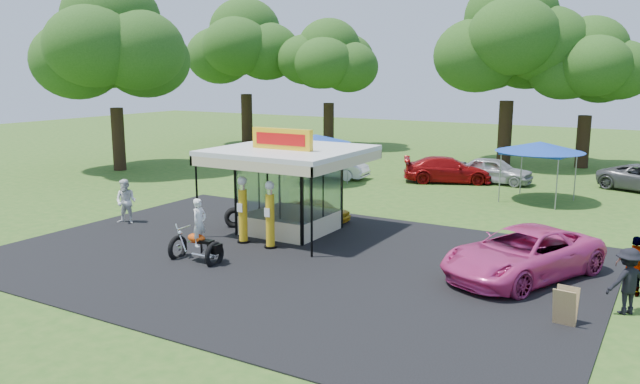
# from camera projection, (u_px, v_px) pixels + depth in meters

# --- Properties ---
(ground) EXTENTS (120.00, 120.00, 0.00)m
(ground) POSITION_uv_depth(u_px,v_px,m) (257.00, 275.00, 19.64)
(ground) COLOR #2D581B
(ground) RESTS_ON ground
(asphalt_apron) EXTENTS (20.00, 14.00, 0.04)m
(asphalt_apron) POSITION_uv_depth(u_px,v_px,m) (291.00, 258.00, 21.33)
(asphalt_apron) COLOR black
(asphalt_apron) RESTS_ON ground
(gas_station_kiosk) EXTENTS (5.40, 5.40, 4.18)m
(gas_station_kiosk) POSITION_uv_depth(u_px,v_px,m) (290.00, 188.00, 24.52)
(gas_station_kiosk) COLOR white
(gas_station_kiosk) RESTS_ON ground
(gas_pump_left) EXTENTS (0.47, 0.47, 2.54)m
(gas_pump_left) POSITION_uv_depth(u_px,v_px,m) (243.00, 212.00, 23.04)
(gas_pump_left) COLOR black
(gas_pump_left) RESTS_ON ground
(gas_pump_right) EXTENTS (0.47, 0.47, 2.50)m
(gas_pump_right) POSITION_uv_depth(u_px,v_px,m) (270.00, 216.00, 22.35)
(gas_pump_right) COLOR black
(gas_pump_right) RESTS_ON ground
(motorcycle) EXTENTS (1.92, 0.91, 2.28)m
(motorcycle) POSITION_uv_depth(u_px,v_px,m) (198.00, 237.00, 20.78)
(motorcycle) COLOR black
(motorcycle) RESTS_ON ground
(spare_tires) EXTENTS (1.03, 0.94, 0.84)m
(spare_tires) POSITION_uv_depth(u_px,v_px,m) (234.00, 218.00, 25.55)
(spare_tires) COLOR black
(spare_tires) RESTS_ON ground
(a_frame_sign) EXTENTS (0.57, 0.53, 0.99)m
(a_frame_sign) POSITION_uv_depth(u_px,v_px,m) (565.00, 307.00, 15.66)
(a_frame_sign) COLOR #593819
(a_frame_sign) RESTS_ON ground
(kiosk_car) EXTENTS (2.82, 1.13, 0.96)m
(kiosk_car) POSITION_uv_depth(u_px,v_px,m) (318.00, 210.00, 26.63)
(kiosk_car) COLOR gold
(kiosk_car) RESTS_ON ground
(pink_sedan) EXTENTS (4.68, 6.19, 1.56)m
(pink_sedan) POSITION_uv_depth(u_px,v_px,m) (523.00, 254.00, 19.24)
(pink_sedan) COLOR #D73A86
(pink_sedan) RESTS_ON ground
(spectator_west) EXTENTS (1.10, 0.98, 1.89)m
(spectator_west) POSITION_uv_depth(u_px,v_px,m) (126.00, 202.00, 26.10)
(spectator_west) COLOR white
(spectator_west) RESTS_ON ground
(spectator_east_a) EXTENTS (1.30, 1.29, 1.79)m
(spectator_east_a) POSITION_uv_depth(u_px,v_px,m) (628.00, 281.00, 16.41)
(spectator_east_a) COLOR black
(spectator_east_a) RESTS_ON ground
(spectator_east_b) EXTENTS (1.04, 0.45, 1.75)m
(spectator_east_b) POSITION_uv_depth(u_px,v_px,m) (635.00, 266.00, 17.70)
(spectator_east_b) COLOR gray
(spectator_east_b) RESTS_ON ground
(bg_car_a) EXTENTS (4.48, 1.88, 1.44)m
(bg_car_a) POSITION_uv_depth(u_px,v_px,m) (332.00, 166.00, 37.24)
(bg_car_a) COLOR silver
(bg_car_a) RESTS_ON ground
(bg_car_b) EXTENTS (5.45, 3.89, 1.46)m
(bg_car_b) POSITION_uv_depth(u_px,v_px,m) (448.00, 170.00, 35.78)
(bg_car_b) COLOR maroon
(bg_car_b) RESTS_ON ground
(bg_car_c) EXTENTS (4.38, 1.88, 1.47)m
(bg_car_c) POSITION_uv_depth(u_px,v_px,m) (494.00, 170.00, 35.53)
(bg_car_c) COLOR #9D9DA1
(bg_car_c) RESTS_ON ground
(tent_west) EXTENTS (3.99, 3.99, 2.79)m
(tent_west) POSITION_uv_depth(u_px,v_px,m) (316.00, 139.00, 35.26)
(tent_west) COLOR gray
(tent_west) RESTS_ON ground
(tent_east) EXTENTS (4.23, 4.23, 2.96)m
(tent_east) POSITION_uv_depth(u_px,v_px,m) (540.00, 147.00, 30.24)
(tent_east) COLOR gray
(tent_east) RESTS_ON ground
(oak_far_a) EXTENTS (10.20, 10.20, 12.09)m
(oak_far_a) POSITION_uv_depth(u_px,v_px,m) (245.00, 54.00, 53.28)
(oak_far_a) COLOR black
(oak_far_a) RESTS_ON ground
(oak_far_b) EXTENTS (8.59, 8.59, 10.25)m
(oak_far_b) POSITION_uv_depth(u_px,v_px,m) (329.00, 68.00, 50.71)
(oak_far_b) COLOR black
(oak_far_b) RESTS_ON ground
(oak_far_c) EXTENTS (10.37, 10.37, 12.23)m
(oak_far_c) POSITION_uv_depth(u_px,v_px,m) (510.00, 49.00, 41.38)
(oak_far_c) COLOR black
(oak_far_c) RESTS_ON ground
(oak_far_d) EXTENTS (8.03, 8.03, 9.56)m
(oak_far_d) POSITION_uv_depth(u_px,v_px,m) (588.00, 74.00, 40.23)
(oak_far_d) COLOR black
(oak_far_d) RESTS_ON ground
(oak_near) EXTENTS (10.28, 10.28, 11.84)m
(oak_near) POSITION_uv_depth(u_px,v_px,m) (113.00, 53.00, 38.94)
(oak_near) COLOR black
(oak_near) RESTS_ON ground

